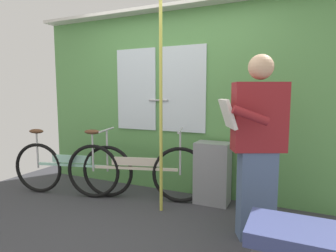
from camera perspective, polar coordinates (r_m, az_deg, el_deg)
ground_plane at (r=2.97m, az=-8.99°, el=-20.29°), size 5.07×4.10×0.04m
train_door_wall at (r=3.75m, az=1.12°, el=5.59°), size 4.07×0.28×2.40m
bicycle_near_door at (r=3.92m, az=-18.88°, el=-7.95°), size 1.60×0.57×0.88m
bicycle_leaning_behind at (r=3.55m, az=-6.68°, el=-9.00°), size 1.73×0.63×0.90m
passenger_reading_newspaper at (r=2.64m, az=17.50°, el=-3.45°), size 0.62×0.56×1.65m
trash_bin_by_wall at (r=3.48m, az=8.96°, el=-9.30°), size 0.40×0.28×0.74m
handrail_pole at (r=3.08m, az=-1.45°, el=4.03°), size 0.04×0.04×2.36m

